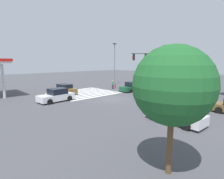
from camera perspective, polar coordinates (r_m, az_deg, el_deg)
ground_plane at (r=23.75m, az=-0.00°, el=-3.14°), size 128.14×128.14×0.00m
crosswalk_markings at (r=28.78m, az=-9.06°, el=-1.11°), size 9.59×8.20×0.01m
traffic_signal_mast at (r=24.07m, az=16.84°, el=8.26°), size 5.21×5.21×6.33m
car_0 at (r=30.42m, az=6.81°, el=0.90°), size 4.86×2.28×1.63m
car_1 at (r=15.53m, az=19.45°, el=-7.35°), size 2.29×4.85×1.61m
car_2 at (r=28.35m, az=-15.08°, el=0.04°), size 2.18×4.34×1.57m
car_3 at (r=23.38m, az=-17.70°, el=-1.89°), size 4.56×2.42×1.66m
pedestrian at (r=32.59m, az=0.25°, el=1.74°), size 0.41×0.41×1.60m
street_light_pole_a at (r=38.99m, az=0.85°, el=9.46°), size 0.80×0.36×9.02m
tree_corner_a at (r=7.75m, az=19.25°, el=1.16°), size 3.43×3.43×5.71m
fire_hydrant at (r=33.64m, az=1.04°, el=1.18°), size 0.22×0.22×0.86m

